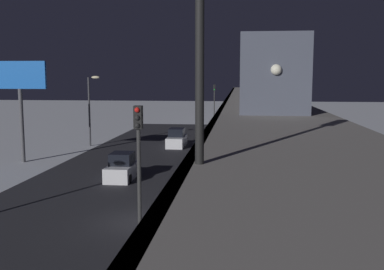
{
  "coord_description": "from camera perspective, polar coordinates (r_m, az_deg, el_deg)",
  "views": [
    {
      "loc": [
        -5.05,
        22.13,
        7.48
      ],
      "look_at": [
        -0.35,
        -21.72,
        1.8
      ],
      "focal_mm": 41.82,
      "sensor_mm": 36.0,
      "label": 1
    }
  ],
  "objects": [
    {
      "name": "rail_signal",
      "position": [
        8.04,
        0.99,
        15.73
      ],
      "size": [
        0.36,
        0.41,
        4.0
      ],
      "color": "black",
      "rests_on": "elevated_railway"
    },
    {
      "name": "traffic_light_mid",
      "position": [
        43.12,
        0.89,
        2.98
      ],
      "size": [
        0.32,
        0.44,
        6.4
      ],
      "color": "#2D2D2D",
      "rests_on": "ground_plane"
    },
    {
      "name": "traffic_light_far",
      "position": [
        68.89,
        2.86,
        4.6
      ],
      "size": [
        0.32,
        0.44,
        6.4
      ],
      "color": "#2D2D2D",
      "rests_on": "ground_plane"
    },
    {
      "name": "traffic_light_near",
      "position": [
        17.68,
        -6.8,
        -3.42
      ],
      "size": [
        0.32,
        0.44,
        6.4
      ],
      "color": "#2D2D2D",
      "rests_on": "ground_plane"
    },
    {
      "name": "avenue_asphalt",
      "position": [
        25.41,
        -17.68,
        -10.12
      ],
      "size": [
        11.0,
        97.79,
        0.01
      ],
      "primitive_type": "cube",
      "color": "#28282D",
      "rests_on": "ground_plane"
    },
    {
      "name": "street_lamp_far",
      "position": [
        49.87,
        -12.75,
        4.1
      ],
      "size": [
        1.35,
        0.44,
        7.65
      ],
      "color": "#38383D",
      "rests_on": "ground_plane"
    },
    {
      "name": "elevated_railway",
      "position": [
        22.29,
        9.54,
        1.23
      ],
      "size": [
        5.0,
        97.79,
        5.93
      ],
      "color": "gray",
      "rests_on": "ground_plane"
    },
    {
      "name": "commercial_billboard",
      "position": [
        42.0,
        -21.1,
        5.96
      ],
      "size": [
        4.8,
        0.36,
        8.9
      ],
      "color": "#4C4C51",
      "rests_on": "ground_plane"
    },
    {
      "name": "subway_train",
      "position": [
        55.39,
        7.67,
        7.52
      ],
      "size": [
        2.94,
        74.07,
        3.4
      ],
      "color": "#4C5160",
      "rests_on": "elevated_railway"
    },
    {
      "name": "sedan_white_2",
      "position": [
        48.88,
        -1.96,
        -0.52
      ],
      "size": [
        1.8,
        4.57,
        1.97
      ],
      "rotation": [
        0.0,
        0.0,
        3.14
      ],
      "color": "silver",
      "rests_on": "ground_plane"
    },
    {
      "name": "ground_plane",
      "position": [
        23.9,
        -6.53,
        -10.95
      ],
      "size": [
        240.0,
        240.0,
        0.0
      ],
      "primitive_type": "plane",
      "color": "silver"
    },
    {
      "name": "sedan_white",
      "position": [
        33.6,
        -8.89,
        -4.24
      ],
      "size": [
        1.91,
        4.01,
        1.97
      ],
      "rotation": [
        0.0,
        0.0,
        3.14
      ],
      "color": "silver",
      "rests_on": "ground_plane"
    }
  ]
}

